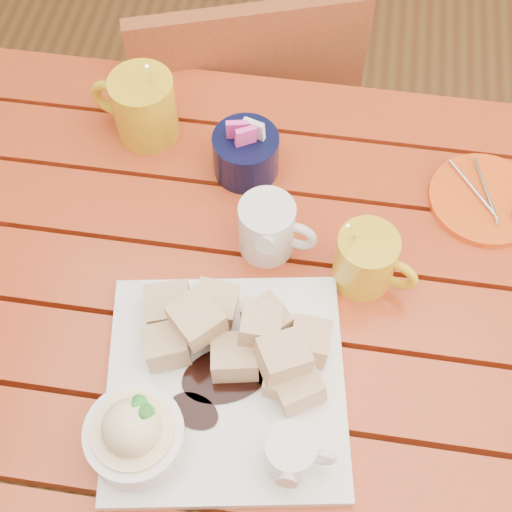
% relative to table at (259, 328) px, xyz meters
% --- Properties ---
extents(ground, '(5.00, 5.00, 0.00)m').
position_rel_table_xyz_m(ground, '(0.00, -0.00, -0.64)').
color(ground, '#593319').
rests_on(ground, ground).
extents(table, '(1.20, 0.79, 0.75)m').
position_rel_table_xyz_m(table, '(0.00, 0.00, 0.00)').
color(table, maroon).
rests_on(table, ground).
extents(dessert_plate, '(0.34, 0.34, 0.12)m').
position_rel_table_xyz_m(dessert_plate, '(-0.04, -0.15, 0.14)').
color(dessert_plate, white).
rests_on(dessert_plate, table).
extents(coffee_mug_left, '(0.13, 0.09, 0.16)m').
position_rel_table_xyz_m(coffee_mug_left, '(-0.21, 0.26, 0.16)').
color(coffee_mug_left, gold).
rests_on(coffee_mug_left, table).
extents(coffee_mug_right, '(0.11, 0.08, 0.13)m').
position_rel_table_xyz_m(coffee_mug_right, '(0.14, 0.05, 0.15)').
color(coffee_mug_right, gold).
rests_on(coffee_mug_right, table).
extents(cream_pitcher, '(0.11, 0.09, 0.09)m').
position_rel_table_xyz_m(cream_pitcher, '(0.00, 0.08, 0.16)').
color(cream_pitcher, white).
rests_on(cream_pitcher, table).
extents(sugar_caddy, '(0.10, 0.10, 0.10)m').
position_rel_table_xyz_m(sugar_caddy, '(-0.05, 0.21, 0.14)').
color(sugar_caddy, black).
rests_on(sugar_caddy, table).
extents(orange_saucer, '(0.16, 0.16, 0.02)m').
position_rel_table_xyz_m(orange_saucer, '(0.30, 0.20, 0.11)').
color(orange_saucer, '#ED5314').
rests_on(orange_saucer, table).
extents(chair_far, '(0.51, 0.51, 0.85)m').
position_rel_table_xyz_m(chair_far, '(-0.11, 0.54, -0.17)').
color(chair_far, brown).
rests_on(chair_far, ground).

